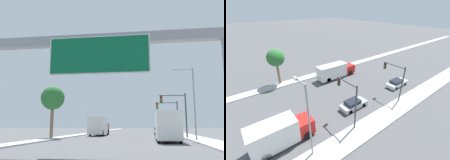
% 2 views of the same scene
% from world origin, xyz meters
% --- Properties ---
extents(sidewalk_right, '(3.00, 120.00, 0.15)m').
position_xyz_m(sidewalk_right, '(9.50, 60.00, 0.07)').
color(sidewalk_right, '#A9A9A9').
rests_on(sidewalk_right, ground).
extents(median_strip_left, '(2.00, 120.00, 0.15)m').
position_xyz_m(median_strip_left, '(-9.00, 60.00, 0.07)').
color(median_strip_left, '#A9A9A9').
rests_on(median_strip_left, ground).
extents(car_near_left, '(1.81, 4.38, 1.41)m').
position_xyz_m(car_near_left, '(5.25, 40.77, 0.67)').
color(car_near_left, '#A5A8AD').
rests_on(car_near_left, ground).
extents(car_mid_center, '(1.84, 4.74, 1.37)m').
position_xyz_m(car_mid_center, '(5.25, 52.33, 0.65)').
color(car_mid_center, silver).
rests_on(car_mid_center, ground).
extents(truck_box_primary, '(2.31, 8.94, 3.12)m').
position_xyz_m(truck_box_primary, '(-5.25, 45.14, 1.59)').
color(truck_box_primary, red).
rests_on(truck_box_primary, ground).
extents(truck_box_secondary, '(2.45, 7.02, 3.22)m').
position_xyz_m(truck_box_secondary, '(5.25, 29.70, 1.64)').
color(truck_box_secondary, red).
rests_on(truck_box_secondary, ground).
extents(traffic_light_near_intersection, '(3.74, 0.32, 6.26)m').
position_xyz_m(traffic_light_near_intersection, '(7.35, 38.00, 4.17)').
color(traffic_light_near_intersection, '#3D3D3F').
rests_on(traffic_light_near_intersection, ground).
extents(traffic_light_mid_block, '(3.95, 0.32, 6.08)m').
position_xyz_m(traffic_light_mid_block, '(7.26, 48.00, 4.07)').
color(traffic_light_mid_block, '#3D3D3F').
rests_on(traffic_light_mid_block, ground).
extents(palm_tree_background, '(3.25, 3.25, 7.10)m').
position_xyz_m(palm_tree_background, '(-9.72, 34.51, 5.39)').
color(palm_tree_background, brown).
rests_on(palm_tree_background, ground).
extents(street_lamp_right, '(2.33, 0.28, 8.52)m').
position_xyz_m(street_lamp_right, '(8.33, 31.83, 5.00)').
color(street_lamp_right, gray).
rests_on(street_lamp_right, ground).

